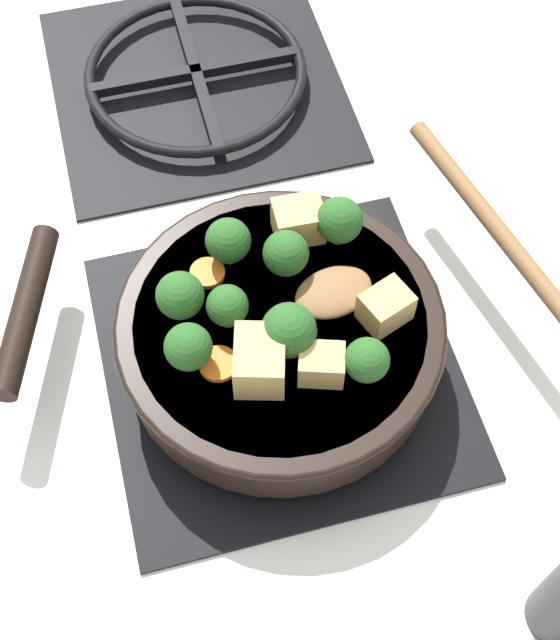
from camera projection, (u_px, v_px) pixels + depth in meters
ground_plane at (280, 364)px, 0.80m from camera, size 2.40×2.40×0.00m
front_burner_grate at (280, 358)px, 0.79m from camera, size 0.31×0.31×0.03m
rear_burner_grate at (196, 78)px, 0.97m from camera, size 0.31×0.31×0.03m
skillet_pan at (277, 333)px, 0.76m from camera, size 0.38×0.29×0.05m
wooden_spoon at (427, 251)px, 0.76m from camera, size 0.23×0.25×0.02m
tofu_cube_center_large at (298, 221)px, 0.77m from camera, size 0.04×0.04×0.03m
tofu_cube_near_handle at (321, 364)px, 0.70m from camera, size 0.04×0.04×0.03m
tofu_cube_east_chunk at (386, 307)px, 0.72m from camera, size 0.05×0.04×0.03m
tofu_cube_west_chunk at (260, 361)px, 0.69m from camera, size 0.05×0.06×0.04m
broccoli_floret_near_spoon at (188, 347)px, 0.69m from camera, size 0.04×0.04×0.05m
broccoli_floret_center_top at (367, 361)px, 0.69m from camera, size 0.04×0.04×0.04m
broccoli_floret_east_rim at (180, 296)px, 0.72m from camera, size 0.04×0.04×0.05m
broccoli_floret_west_rim at (228, 241)px, 0.74m from camera, size 0.04×0.04×0.05m
broccoli_floret_north_edge at (286, 254)px, 0.74m from camera, size 0.04×0.04×0.05m
broccoli_floret_south_cluster at (288, 331)px, 0.70m from camera, size 0.04×0.04×0.05m
broccoli_floret_mid_floret at (227, 306)px, 0.71m from camera, size 0.03×0.03×0.04m
broccoli_floret_small_inner at (339, 221)px, 0.76m from camera, size 0.04×0.04×0.05m
carrot_slice_orange_thin at (218, 364)px, 0.71m from camera, size 0.03×0.03×0.01m
carrot_slice_near_center at (207, 273)px, 0.76m from camera, size 0.03×0.03×0.01m
carrot_slice_edge_slice at (181, 338)px, 0.72m from camera, size 0.02×0.02×0.01m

